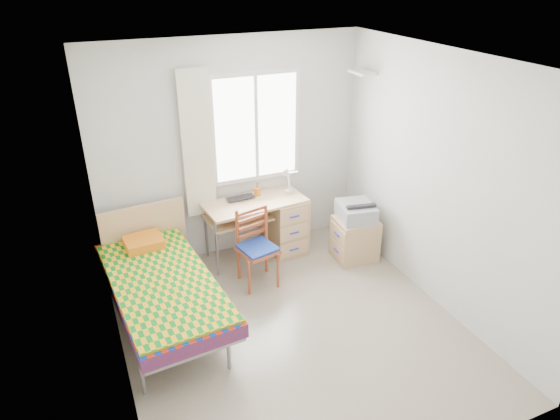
# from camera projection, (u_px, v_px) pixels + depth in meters

# --- Properties ---
(floor) EXTENTS (3.50, 3.50, 0.00)m
(floor) POSITION_uv_depth(u_px,v_px,m) (293.00, 329.00, 4.98)
(floor) COLOR #BCAD93
(floor) RESTS_ON ground
(ceiling) EXTENTS (3.50, 3.50, 0.00)m
(ceiling) POSITION_uv_depth(u_px,v_px,m) (297.00, 62.00, 3.81)
(ceiling) COLOR white
(ceiling) RESTS_ON wall_back
(wall_back) EXTENTS (3.20, 0.00, 3.20)m
(wall_back) POSITION_uv_depth(u_px,v_px,m) (232.00, 151.00, 5.83)
(wall_back) COLOR silver
(wall_back) RESTS_ON ground
(wall_left) EXTENTS (0.00, 3.50, 3.50)m
(wall_left) POSITION_uv_depth(u_px,v_px,m) (106.00, 251.00, 3.82)
(wall_left) COLOR silver
(wall_left) RESTS_ON ground
(wall_right) EXTENTS (0.00, 3.50, 3.50)m
(wall_right) POSITION_uv_depth(u_px,v_px,m) (440.00, 184.00, 4.96)
(wall_right) COLOR silver
(wall_right) RESTS_ON ground
(window) EXTENTS (1.10, 0.04, 1.30)m
(window) POSITION_uv_depth(u_px,v_px,m) (256.00, 128.00, 5.80)
(window) COLOR white
(window) RESTS_ON wall_back
(curtain) EXTENTS (0.35, 0.05, 1.70)m
(curtain) POSITION_uv_depth(u_px,v_px,m) (197.00, 145.00, 5.55)
(curtain) COLOR #F9E9CE
(curtain) RESTS_ON wall_back
(floating_shelf) EXTENTS (0.20, 0.32, 0.03)m
(floating_shelf) POSITION_uv_depth(u_px,v_px,m) (362.00, 72.00, 5.69)
(floating_shelf) COLOR white
(floating_shelf) RESTS_ON wall_right
(bed) EXTENTS (1.10, 2.08, 0.87)m
(bed) POSITION_uv_depth(u_px,v_px,m) (161.00, 282.00, 4.98)
(bed) COLOR #93969B
(bed) RESTS_ON floor
(desk) EXTENTS (1.24, 0.65, 0.75)m
(desk) POSITION_uv_depth(u_px,v_px,m) (280.00, 222.00, 6.15)
(desk) COLOR tan
(desk) RESTS_ON floor
(chair) EXTENTS (0.45, 0.45, 0.88)m
(chair) POSITION_uv_depth(u_px,v_px,m) (257.00, 243.00, 5.52)
(chair) COLOR #AD4721
(chair) RESTS_ON floor
(cabinet) EXTENTS (0.52, 0.47, 0.53)m
(cabinet) POSITION_uv_depth(u_px,v_px,m) (355.00, 239.00, 6.06)
(cabinet) COLOR tan
(cabinet) RESTS_ON floor
(printer) EXTENTS (0.47, 0.52, 0.20)m
(printer) POSITION_uv_depth(u_px,v_px,m) (356.00, 211.00, 5.93)
(printer) COLOR #ADAFB6
(printer) RESTS_ON cabinet
(laptop) EXTENTS (0.35, 0.23, 0.03)m
(laptop) POSITION_uv_depth(u_px,v_px,m) (242.00, 200.00, 5.89)
(laptop) COLOR black
(laptop) RESTS_ON desk
(pen_cup) EXTENTS (0.10, 0.10, 0.09)m
(pen_cup) POSITION_uv_depth(u_px,v_px,m) (257.00, 192.00, 6.02)
(pen_cup) COLOR orange
(pen_cup) RESTS_ON desk
(task_lamp) EXTENTS (0.22, 0.31, 0.39)m
(task_lamp) POSITION_uv_depth(u_px,v_px,m) (288.00, 178.00, 5.89)
(task_lamp) COLOR white
(task_lamp) RESTS_ON desk
(book) EXTENTS (0.22, 0.25, 0.02)m
(book) POSITION_uv_depth(u_px,v_px,m) (242.00, 216.00, 5.89)
(book) COLOR gray
(book) RESTS_ON desk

